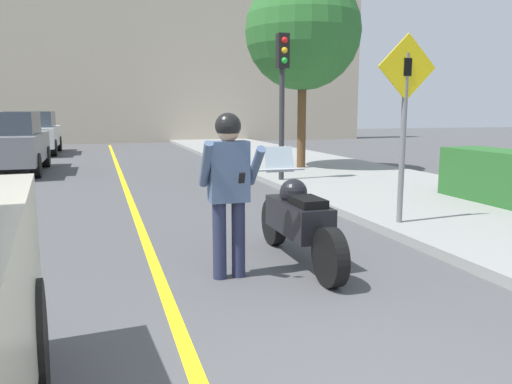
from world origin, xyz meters
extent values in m
cube|color=gray|center=(4.80, 4.00, 0.06)|extent=(4.40, 44.00, 0.12)
cube|color=yellow|center=(-0.60, 6.00, 0.00)|extent=(0.12, 36.00, 0.01)
cube|color=beige|center=(0.00, 26.00, 4.41)|extent=(28.00, 1.20, 8.83)
cylinder|color=black|center=(0.98, 2.31, 0.30)|extent=(0.14, 0.59, 0.59)
cylinder|color=black|center=(0.98, 3.96, 0.30)|extent=(0.14, 0.59, 0.59)
cube|color=black|center=(0.98, 3.13, 0.53)|extent=(0.40, 1.13, 0.36)
sphere|color=black|center=(0.98, 3.29, 0.79)|extent=(0.32, 0.32, 0.32)
cube|color=black|center=(0.98, 2.88, 0.75)|extent=(0.28, 0.48, 0.10)
cylinder|color=silver|center=(0.98, 3.70, 1.01)|extent=(0.62, 0.03, 0.03)
cube|color=silver|center=(0.98, 3.77, 1.13)|extent=(0.36, 0.12, 0.31)
cylinder|color=#282D4C|center=(0.00, 2.87, 0.40)|extent=(0.14, 0.14, 0.80)
cylinder|color=#282D4C|center=(0.20, 2.87, 0.40)|extent=(0.14, 0.14, 0.80)
cube|color=slate|center=(0.10, 2.87, 1.11)|extent=(0.40, 0.22, 0.62)
cylinder|color=slate|center=(-0.15, 2.77, 1.20)|extent=(0.09, 0.37, 0.48)
cylinder|color=slate|center=(0.35, 2.75, 1.17)|extent=(0.09, 0.43, 0.43)
sphere|color=tan|center=(0.10, 2.87, 1.52)|extent=(0.22, 0.22, 0.22)
sphere|color=black|center=(0.10, 2.87, 1.57)|extent=(0.26, 0.26, 0.26)
cube|color=black|center=(0.16, 2.59, 1.08)|extent=(0.06, 0.05, 0.11)
cylinder|color=black|center=(-1.59, 0.99, 0.38)|extent=(0.28, 0.77, 0.76)
cylinder|color=slate|center=(2.96, 4.12, 1.31)|extent=(0.08, 0.08, 2.38)
cube|color=yellow|center=(2.96, 4.10, 2.31)|extent=(0.91, 0.02, 0.91)
cube|color=black|center=(2.96, 4.08, 2.31)|extent=(0.12, 0.01, 0.24)
cylinder|color=#2D2D30|center=(2.91, 8.86, 1.77)|extent=(0.12, 0.12, 3.29)
cube|color=black|center=(2.91, 8.84, 3.04)|extent=(0.26, 0.22, 0.76)
sphere|color=red|center=(2.91, 8.72, 3.26)|extent=(0.14, 0.14, 0.14)
sphere|color=gold|center=(2.91, 8.72, 3.04)|extent=(0.14, 0.14, 0.14)
sphere|color=green|center=(2.91, 8.72, 2.82)|extent=(0.14, 0.14, 0.14)
cylinder|color=brown|center=(4.32, 11.05, 1.43)|extent=(0.24, 0.24, 2.61)
sphere|color=#2D6B2D|center=(4.32, 11.05, 3.84)|extent=(3.15, 3.15, 3.15)
cylinder|color=black|center=(-2.69, 14.47, 0.32)|extent=(0.22, 0.64, 0.64)
cylinder|color=black|center=(-2.69, 11.87, 0.32)|extent=(0.22, 0.64, 0.64)
cube|color=gray|center=(-3.51, 13.17, 0.70)|extent=(1.80, 4.20, 0.76)
cube|color=#38424C|center=(-3.51, 13.00, 1.38)|extent=(1.58, 2.18, 0.60)
cylinder|color=black|center=(-4.40, 20.85, 0.32)|extent=(0.22, 0.64, 0.64)
cylinder|color=black|center=(-2.74, 20.85, 0.32)|extent=(0.22, 0.64, 0.64)
cylinder|color=black|center=(-4.40, 18.25, 0.32)|extent=(0.22, 0.64, 0.64)
cylinder|color=black|center=(-2.74, 18.25, 0.32)|extent=(0.22, 0.64, 0.64)
cube|color=white|center=(-3.57, 19.55, 0.70)|extent=(1.80, 4.20, 0.76)
cube|color=#38424C|center=(-3.57, 19.38, 1.38)|extent=(1.58, 2.18, 0.60)
camera|label=1|loc=(-1.14, -1.97, 1.72)|focal=35.00mm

